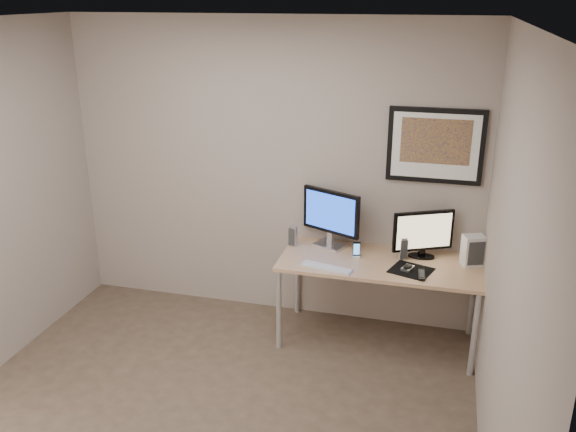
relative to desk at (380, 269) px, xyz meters
name	(u,v)px	position (x,y,z in m)	size (l,w,h in m)	color
floor	(205,423)	(-1.00, -1.35, -0.66)	(3.60, 3.60, 0.00)	#4A3A2E
room	(219,173)	(-1.00, -0.90, 0.98)	(3.60, 3.60, 3.60)	white
desk	(380,269)	(0.00, 0.00, 0.00)	(1.60, 0.70, 0.73)	#B07D55
framed_art	(435,146)	(0.35, 0.33, 0.96)	(0.75, 0.04, 0.60)	black
monitor_large	(331,216)	(-0.45, 0.20, 0.34)	(0.51, 0.26, 0.49)	silver
monitor_tv	(423,233)	(0.32, 0.16, 0.28)	(0.47, 0.25, 0.40)	black
speaker_left	(293,236)	(-0.75, 0.13, 0.16)	(0.07, 0.07, 0.18)	silver
speaker_right	(403,248)	(0.17, 0.10, 0.16)	(0.08, 0.08, 0.19)	silver
phone_dock	(356,250)	(-0.20, 0.02, 0.13)	(0.06, 0.06, 0.13)	black
keyboard	(326,267)	(-0.39, -0.24, 0.07)	(0.42, 0.11, 0.01)	silver
mousepad	(411,270)	(0.25, -0.12, 0.07)	(0.30, 0.27, 0.00)	black
mouse	(408,267)	(0.23, -0.11, 0.09)	(0.06, 0.11, 0.04)	black
remote	(422,275)	(0.34, -0.20, 0.08)	(0.05, 0.18, 0.02)	black
fan_unit	(473,250)	(0.71, 0.11, 0.19)	(0.16, 0.12, 0.25)	silver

